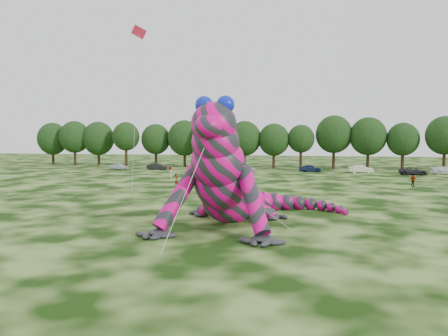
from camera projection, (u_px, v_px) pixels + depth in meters
ground at (258, 226)px, 30.32m from camera, size 240.00×240.00×0.00m
inflatable_gecko at (231, 162)px, 31.64m from camera, size 15.78×18.40×8.80m
flying_kite at (138, 45)px, 41.81m from camera, size 3.18×4.20×17.04m
tree_0 at (53, 144)px, 98.98m from camera, size 6.91×6.22×9.51m
tree_1 at (75, 143)px, 96.55m from camera, size 6.74×6.07×9.81m
tree_2 at (98, 144)px, 96.16m from camera, size 7.04×6.34×9.64m
tree_3 at (126, 144)px, 93.02m from camera, size 5.81×5.23×9.44m
tree_4 at (156, 145)px, 93.39m from camera, size 6.22×5.60×9.06m
tree_5 at (185, 143)px, 91.76m from camera, size 7.16×6.44×9.80m
tree_6 at (208, 144)px, 88.92m from camera, size 6.52×5.86×9.49m
tree_7 at (245, 145)px, 87.51m from camera, size 6.68×6.01×9.48m
tree_8 at (274, 146)px, 86.51m from camera, size 6.14×5.53×8.94m
tree_9 at (301, 147)px, 85.79m from camera, size 5.27×4.74×8.68m
tree_10 at (334, 142)px, 85.63m from camera, size 7.09×6.38×10.50m
tree_11 at (368, 143)px, 83.96m from camera, size 7.01×6.31×10.07m
tree_12 at (403, 146)px, 82.28m from camera, size 5.99×5.39×8.97m
tree_13 at (445, 143)px, 80.19m from camera, size 6.83×6.15×10.13m
car_0 at (119, 166)px, 83.90m from camera, size 3.84×1.95×1.25m
car_1 at (157, 167)px, 82.88m from camera, size 3.86×1.55×1.25m
car_2 at (223, 167)px, 80.45m from camera, size 5.14×2.48×1.41m
car_3 at (243, 169)px, 76.98m from camera, size 4.87×2.37×1.37m
car_4 at (310, 168)px, 77.78m from camera, size 4.09×2.27×1.32m
car_5 at (361, 169)px, 75.74m from camera, size 4.30×1.93×1.37m
car_6 at (413, 171)px, 71.46m from camera, size 4.55×2.15×1.25m
car_7 at (445, 170)px, 72.71m from camera, size 4.70×2.21×1.33m
spectator_0 at (177, 180)px, 54.07m from camera, size 0.47×0.66×1.69m
spectator_1 at (239, 178)px, 56.84m from camera, size 0.98×1.06×1.75m
spectator_3 at (413, 180)px, 54.50m from camera, size 1.02×0.78×1.61m
spectator_4 at (170, 172)px, 65.56m from camera, size 0.76×0.99×1.81m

